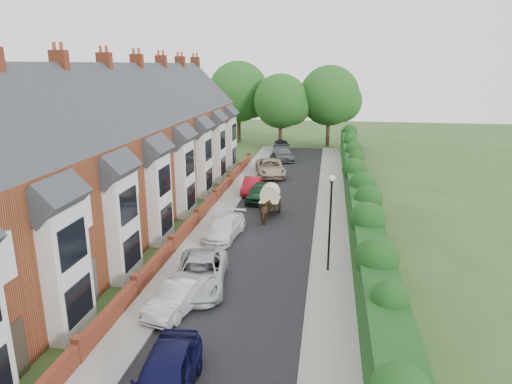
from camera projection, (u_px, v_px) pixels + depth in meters
ground at (250, 306)px, 20.34m from camera, size 140.00×140.00×0.00m
road at (270, 223)px, 30.86m from camera, size 6.00×58.00×0.02m
pavement_hedge_side at (332, 226)px, 30.22m from camera, size 2.20×58.00×0.12m
pavement_house_side at (215, 219)px, 31.44m from camera, size 1.70×58.00×0.12m
kerb_hedge_side at (316, 225)px, 30.38m from camera, size 0.18×58.00×0.13m
kerb_house_side at (226, 220)px, 31.32m from camera, size 0.18×58.00×0.13m
hedge at (361, 205)px, 29.53m from camera, size 2.10×58.00×2.85m
terrace_row at (114, 156)px, 30.27m from camera, size 9.05×40.50×11.50m
garden_wall_row at (197, 218)px, 30.53m from camera, size 0.35×40.35×1.10m
lamppost at (330, 212)px, 22.73m from camera, size 0.32×0.32×5.16m
tree_far_left at (284, 103)px, 57.28m from camera, size 7.14×6.80×9.29m
tree_far_right at (332, 97)px, 58.10m from camera, size 7.98×7.60×10.31m
tree_far_back at (242, 93)px, 60.80m from camera, size 8.40×8.00×10.82m
car_navy at (165, 378)px, 14.49m from camera, size 2.29×4.76×1.57m
car_silver_a at (179, 296)px, 19.86m from camera, size 2.32×4.16×1.30m
car_silver_b at (200, 273)px, 21.88m from camera, size 3.12×5.43×1.43m
car_white at (224, 227)px, 28.19m from camera, size 2.30×4.62×1.29m
car_green at (260, 192)px, 35.75m from camera, size 2.03×4.22×1.39m
car_red at (252, 186)px, 37.92m from camera, size 1.42×3.89×1.27m
car_beige at (270, 168)px, 43.83m from camera, size 3.79×6.02×1.55m
car_grey at (283, 154)px, 51.05m from camera, size 3.12×5.23×1.42m
car_black at (282, 146)px, 55.56m from camera, size 2.67×4.89×1.58m
horse at (266, 213)px, 30.82m from camera, size 0.83×1.70×1.40m
horse_cart at (270, 197)px, 32.37m from camera, size 1.39×3.07×2.22m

